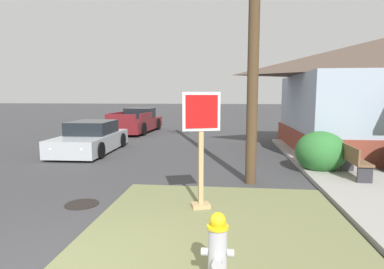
# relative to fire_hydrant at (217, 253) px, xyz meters

# --- Properties ---
(grass_corner_patch) EXTENTS (4.51, 4.82, 0.08)m
(grass_corner_patch) POSITION_rel_fire_hydrant_xyz_m (0.01, 1.68, -0.47)
(grass_corner_patch) COLOR olive
(grass_corner_patch) RESTS_ON ground
(sidewalk_strip) EXTENTS (2.20, 14.52, 0.12)m
(sidewalk_strip) POSITION_rel_fire_hydrant_xyz_m (3.46, 5.31, -0.45)
(sidewalk_strip) COLOR #9E9B93
(sidewalk_strip) RESTS_ON ground
(fire_hydrant) EXTENTS (0.38, 0.34, 0.91)m
(fire_hydrant) POSITION_rel_fire_hydrant_xyz_m (0.00, 0.00, 0.00)
(fire_hydrant) COLOR black
(fire_hydrant) RESTS_ON grass_corner_patch
(stop_sign) EXTENTS (0.71, 0.38, 2.29)m
(stop_sign) POSITION_rel_fire_hydrant_xyz_m (-0.41, 2.61, 0.70)
(stop_sign) COLOR tan
(stop_sign) RESTS_ON grass_corner_patch
(manhole_cover) EXTENTS (0.70, 0.70, 0.02)m
(manhole_cover) POSITION_rel_fire_hydrant_xyz_m (-2.96, 2.74, -0.50)
(manhole_cover) COLOR black
(manhole_cover) RESTS_ON ground
(parked_sedan_silver) EXTENTS (2.06, 4.37, 1.25)m
(parked_sedan_silver) POSITION_rel_fire_hydrant_xyz_m (-5.43, 8.80, 0.03)
(parked_sedan_silver) COLOR #ADB2B7
(parked_sedan_silver) RESTS_ON ground
(pickup_truck_maroon) EXTENTS (2.30, 5.30, 1.48)m
(pickup_truck_maroon) POSITION_rel_fire_hydrant_xyz_m (-5.54, 15.78, 0.10)
(pickup_truck_maroon) COLOR maroon
(pickup_truck_maroon) RESTS_ON ground
(street_bench) EXTENTS (0.44, 1.44, 0.85)m
(street_bench) POSITION_rel_fire_hydrant_xyz_m (3.50, 5.34, 0.07)
(street_bench) COLOR brown
(street_bench) RESTS_ON sidewalk_strip
(shrub_by_curb) EXTENTS (1.47, 1.47, 1.24)m
(shrub_by_curb) POSITION_rel_fire_hydrant_xyz_m (2.90, 6.26, 0.11)
(shrub_by_curb) COLOR #307533
(shrub_by_curb) RESTS_ON ground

